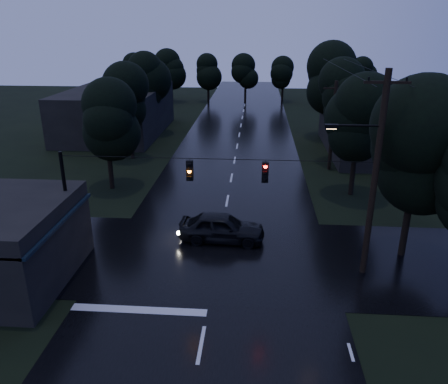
# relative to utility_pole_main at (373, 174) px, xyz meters

# --- Properties ---
(main_road) EXTENTS (12.00, 120.00, 0.02)m
(main_road) POSITION_rel_utility_pole_main_xyz_m (-7.41, 19.00, -5.26)
(main_road) COLOR black
(main_road) RESTS_ON ground
(cross_street) EXTENTS (60.00, 9.00, 0.02)m
(cross_street) POSITION_rel_utility_pole_main_xyz_m (-7.41, 1.00, -5.26)
(cross_street) COLOR black
(cross_street) RESTS_ON ground
(building_far_right) EXTENTS (10.00, 14.00, 4.40)m
(building_far_right) POSITION_rel_utility_pole_main_xyz_m (6.59, 23.00, -3.06)
(building_far_right) COLOR black
(building_far_right) RESTS_ON ground
(building_far_left) EXTENTS (10.00, 16.00, 5.00)m
(building_far_left) POSITION_rel_utility_pole_main_xyz_m (-21.41, 29.00, -2.76)
(building_far_left) COLOR black
(building_far_left) RESTS_ON ground
(utility_pole_main) EXTENTS (3.50, 0.30, 10.00)m
(utility_pole_main) POSITION_rel_utility_pole_main_xyz_m (0.00, 0.00, 0.00)
(utility_pole_main) COLOR black
(utility_pole_main) RESTS_ON ground
(utility_pole_far) EXTENTS (2.00, 0.30, 7.50)m
(utility_pole_far) POSITION_rel_utility_pole_main_xyz_m (0.89, 17.00, -1.38)
(utility_pole_far) COLOR black
(utility_pole_far) RESTS_ON ground
(anchor_pole_left) EXTENTS (0.18, 0.18, 6.00)m
(anchor_pole_left) POSITION_rel_utility_pole_main_xyz_m (-14.91, 0.00, -2.26)
(anchor_pole_left) COLOR black
(anchor_pole_left) RESTS_ON ground
(span_signals) EXTENTS (15.00, 0.37, 1.12)m
(span_signals) POSITION_rel_utility_pole_main_xyz_m (-6.85, -0.01, -0.01)
(span_signals) COLOR black
(span_signals) RESTS_ON ground
(tree_corner_near) EXTENTS (4.48, 4.48, 9.44)m
(tree_corner_near) POSITION_rel_utility_pole_main_xyz_m (2.59, 2.00, 0.74)
(tree_corner_near) COLOR black
(tree_corner_near) RESTS_ON ground
(tree_left_a) EXTENTS (3.92, 3.92, 8.26)m
(tree_left_a) POSITION_rel_utility_pole_main_xyz_m (-16.41, 11.00, -0.02)
(tree_left_a) COLOR black
(tree_left_a) RESTS_ON ground
(tree_left_b) EXTENTS (4.20, 4.20, 8.85)m
(tree_left_b) POSITION_rel_utility_pole_main_xyz_m (-17.01, 19.00, 0.36)
(tree_left_b) COLOR black
(tree_left_b) RESTS_ON ground
(tree_left_c) EXTENTS (4.48, 4.48, 9.44)m
(tree_left_c) POSITION_rel_utility_pole_main_xyz_m (-17.61, 29.00, 0.74)
(tree_left_c) COLOR black
(tree_left_c) RESTS_ON ground
(tree_right_a) EXTENTS (4.20, 4.20, 8.85)m
(tree_right_a) POSITION_rel_utility_pole_main_xyz_m (1.59, 11.00, 0.36)
(tree_right_a) COLOR black
(tree_right_a) RESTS_ON ground
(tree_right_b) EXTENTS (4.48, 4.48, 9.44)m
(tree_right_b) POSITION_rel_utility_pole_main_xyz_m (2.19, 19.00, 0.74)
(tree_right_b) COLOR black
(tree_right_b) RESTS_ON ground
(tree_right_c) EXTENTS (4.76, 4.76, 10.03)m
(tree_right_c) POSITION_rel_utility_pole_main_xyz_m (2.79, 29.00, 1.11)
(tree_right_c) COLOR black
(tree_right_c) RESTS_ON ground
(car) EXTENTS (4.99, 2.22, 1.67)m
(car) POSITION_rel_utility_pole_main_xyz_m (-7.31, 2.93, -4.42)
(car) COLOR black
(car) RESTS_ON ground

